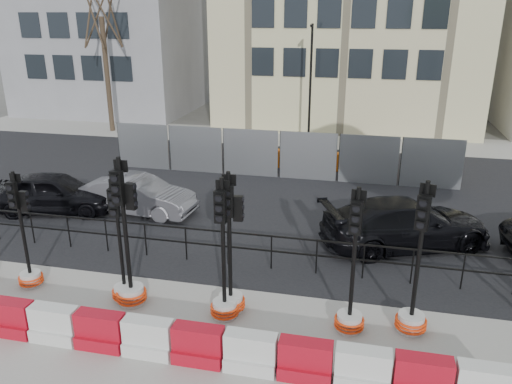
% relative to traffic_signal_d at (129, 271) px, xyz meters
% --- Properties ---
extents(ground, '(120.00, 120.00, 0.00)m').
position_rel_traffic_signal_d_xyz_m(ground, '(1.70, 1.16, -0.86)').
color(ground, '#51514C').
rests_on(ground, ground).
extents(sidewalk_near, '(40.00, 6.00, 0.02)m').
position_rel_traffic_signal_d_xyz_m(sidewalk_near, '(1.70, -1.84, -0.85)').
color(sidewalk_near, gray).
rests_on(sidewalk_near, ground).
extents(road, '(40.00, 14.00, 0.03)m').
position_rel_traffic_signal_d_xyz_m(road, '(1.70, 8.16, -0.85)').
color(road, black).
rests_on(road, ground).
extents(sidewalk_far, '(40.00, 4.00, 0.02)m').
position_rel_traffic_signal_d_xyz_m(sidewalk_far, '(1.70, 17.16, -0.85)').
color(sidewalk_far, gray).
rests_on(sidewalk_far, ground).
extents(building_grey, '(11.00, 9.06, 14.00)m').
position_rel_traffic_signal_d_xyz_m(building_grey, '(-12.30, 23.15, 6.14)').
color(building_grey, gray).
rests_on(building_grey, ground).
extents(kerb_railing, '(18.00, 0.04, 1.00)m').
position_rel_traffic_signal_d_xyz_m(kerb_railing, '(1.70, 2.36, -0.17)').
color(kerb_railing, black).
rests_on(kerb_railing, ground).
extents(heras_fencing, '(14.33, 1.72, 2.00)m').
position_rel_traffic_signal_d_xyz_m(heras_fencing, '(2.27, 11.03, -0.21)').
color(heras_fencing, gray).
rests_on(heras_fencing, ground).
extents(lamp_post_far, '(0.12, 0.56, 6.00)m').
position_rel_traffic_signal_d_xyz_m(lamp_post_far, '(2.20, 16.14, 2.36)').
color(lamp_post_far, black).
rests_on(lamp_post_far, ground).
extents(tree_bare_far, '(2.00, 2.00, 9.00)m').
position_rel_traffic_signal_d_xyz_m(tree_bare_far, '(-9.30, 16.66, 5.79)').
color(tree_bare_far, '#473828').
rests_on(tree_bare_far, ground).
extents(barrier_row, '(12.55, 0.50, 0.80)m').
position_rel_traffic_signal_d_xyz_m(barrier_row, '(1.70, -1.64, -0.50)').
color(barrier_row, '#B60E1F').
rests_on(barrier_row, ground).
extents(traffic_signal_b, '(0.60, 0.60, 3.03)m').
position_rel_traffic_signal_d_xyz_m(traffic_signal_b, '(-2.85, 0.20, -0.14)').
color(traffic_signal_b, silver).
rests_on(traffic_signal_b, ground).
extents(traffic_signal_c, '(0.61, 0.61, 3.11)m').
position_rel_traffic_signal_d_xyz_m(traffic_signal_c, '(-0.23, 0.11, -0.22)').
color(traffic_signal_c, silver).
rests_on(traffic_signal_c, ground).
extents(traffic_signal_d, '(0.71, 0.71, 3.61)m').
position_rel_traffic_signal_d_xyz_m(traffic_signal_d, '(0.00, 0.00, 0.00)').
color(traffic_signal_d, silver).
rests_on(traffic_signal_d, ground).
extents(traffic_signal_e, '(0.66, 0.66, 3.33)m').
position_rel_traffic_signal_d_xyz_m(traffic_signal_e, '(2.29, -0.05, -0.17)').
color(traffic_signal_e, silver).
rests_on(traffic_signal_e, ground).
extents(traffic_signal_f, '(0.67, 0.67, 3.38)m').
position_rel_traffic_signal_d_xyz_m(traffic_signal_f, '(2.37, 0.22, -0.06)').
color(traffic_signal_f, silver).
rests_on(traffic_signal_f, ground).
extents(traffic_signal_g, '(0.65, 0.65, 3.30)m').
position_rel_traffic_signal_d_xyz_m(traffic_signal_g, '(5.06, 0.05, -0.18)').
color(traffic_signal_g, silver).
rests_on(traffic_signal_g, ground).
extents(traffic_signal_h, '(0.68, 0.68, 3.44)m').
position_rel_traffic_signal_d_xyz_m(traffic_signal_h, '(6.36, 0.31, -0.15)').
color(traffic_signal_h, silver).
rests_on(traffic_signal_h, ground).
extents(car_a, '(3.33, 4.82, 1.42)m').
position_rel_traffic_signal_d_xyz_m(car_a, '(-5.17, 4.78, -0.15)').
color(car_a, black).
rests_on(car_a, ground).
extents(car_b, '(2.11, 4.16, 1.29)m').
position_rel_traffic_signal_d_xyz_m(car_b, '(-2.28, 5.32, -0.22)').
color(car_b, '#56565C').
rests_on(car_b, ground).
extents(car_c, '(5.56, 6.39, 1.44)m').
position_rel_traffic_signal_d_xyz_m(car_c, '(6.45, 4.63, -0.14)').
color(car_c, black).
rests_on(car_c, ground).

